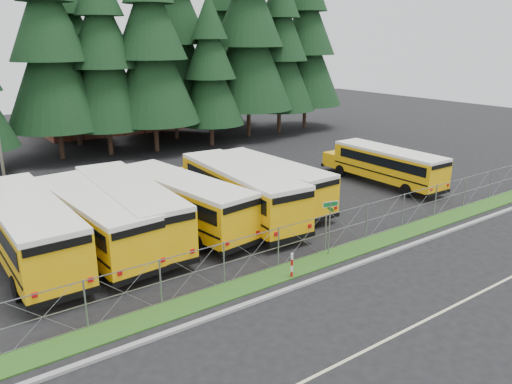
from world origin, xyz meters
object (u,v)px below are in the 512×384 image
Objects in this scene: bus_0 at (27,231)px; bus_2 at (127,211)px; striped_bollard at (292,265)px; street_sign at (330,217)px; bus_3 at (179,203)px; bus_5 at (267,183)px; bus_east at (384,166)px; bus_1 at (90,221)px; bus_4 at (238,192)px.

bus_2 is at bearing 0.05° from bus_0.
street_sign is at bearing 15.27° from striped_bollard.
bus_0 is at bearing 170.80° from bus_3.
bus_5 reaches higher than bus_east.
bus_1 is 1.14× the size of bus_east.
bus_3 reaches higher than bus_5.
bus_4 reaches higher than bus_east.
bus_4 is at bearing 179.31° from bus_east.
bus_0 reaches higher than street_sign.
striped_bollard is (4.22, -8.64, -0.99)m from bus_2.
bus_2 reaches higher than striped_bollard.
bus_east is at bearing -0.48° from bus_2.
bus_east is at bearing -10.17° from bus_3.
bus_0 is 1.01× the size of bus_4.
bus_4 is at bearing -164.18° from bus_5.
bus_1 reaches higher than bus_5.
bus_0 is at bearing 178.43° from bus_east.
bus_0 reaches higher than bus_east.
bus_east is at bearing 2.64° from bus_4.
bus_0 is 5.02m from bus_2.
bus_2 reaches higher than bus_3.
street_sign is at bearing -67.74° from bus_3.
bus_east is (9.89, -1.18, -0.11)m from bus_5.
bus_2 is 1.18× the size of bus_east.
bus_4 reaches higher than striped_bollard.
bus_5 is 10.34m from striped_bollard.
bus_3 is at bearing 178.12° from bus_east.
bus_5 is (11.49, 0.56, -0.08)m from bus_1.
striped_bollard is (6.28, -8.33, -0.95)m from bus_1.
bus_0 is at bearing -179.20° from bus_4.
bus_3 reaches higher than striped_bollard.
bus_4 is 7.17m from street_sign.
bus_5 is at bearing 173.63° from bus_east.
street_sign is 3.48m from striped_bollard.
bus_east reaches higher than striped_bollard.
bus_4 is (11.60, -0.60, -0.02)m from bus_0.
bus_4 is at bearing -3.80° from bus_0.
street_sign is 2.34× the size of striped_bollard.
bus_2 is 1.09× the size of bus_5.
bus_0 is at bearing 137.15° from striped_bollard.
bus_2 is 9.67m from striped_bollard.
bus_2 is at bearing 4.31° from bus_1.
bus_2 is 2.91m from bus_3.
bus_2 is at bearing 166.95° from bus_3.
bus_3 is (4.96, 0.05, -0.02)m from bus_1.
street_sign is (12.29, -7.73, 0.41)m from bus_0.
striped_bollard is (-5.20, -8.89, -0.87)m from bus_5.
bus_east is (19.31, -0.93, -0.24)m from bus_2.
bus_0 is 1.20× the size of bus_east.
bus_1 is 8.65m from bus_4.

